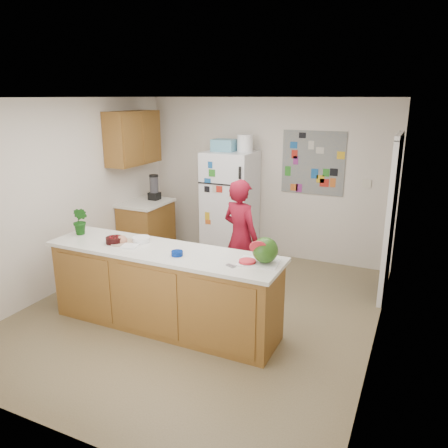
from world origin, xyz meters
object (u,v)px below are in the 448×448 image
at_px(refrigerator, 230,205).
at_px(person, 241,238).
at_px(cherry_bowl, 115,240).
at_px(watermelon, 265,250).

height_order(refrigerator, person, refrigerator).
bearing_deg(person, refrigerator, -40.01).
height_order(refrigerator, cherry_bowl, refrigerator).
xyz_separation_m(refrigerator, cherry_bowl, (-0.35, -2.42, 0.11)).
bearing_deg(refrigerator, person, -60.45).
distance_m(person, cherry_bowl, 1.61).
height_order(person, watermelon, person).
distance_m(refrigerator, watermelon, 2.70).
bearing_deg(cherry_bowl, person, 49.53).
bearing_deg(watermelon, person, 123.14).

